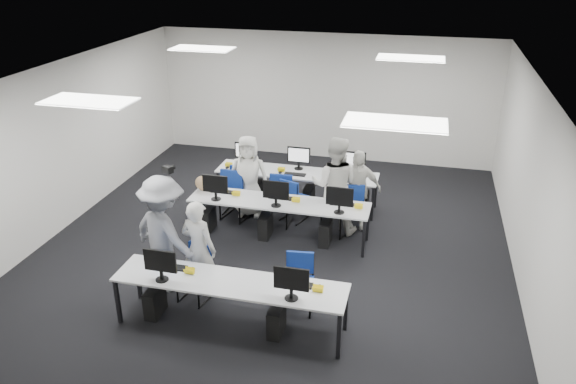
% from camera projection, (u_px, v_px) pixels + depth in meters
% --- Properties ---
extents(room, '(9.00, 9.02, 3.00)m').
position_uv_depth(room, '(275.00, 165.00, 9.35)').
color(room, black).
rests_on(room, ground).
extents(ceiling_panels, '(5.20, 4.60, 0.02)m').
position_uv_depth(ceiling_panels, '(274.00, 76.00, 8.74)').
color(ceiling_panels, white).
rests_on(ceiling_panels, room).
extents(desk_front, '(3.20, 0.70, 0.73)m').
position_uv_depth(desk_front, '(230.00, 285.00, 7.57)').
color(desk_front, silver).
rests_on(desk_front, ground).
extents(desk_mid, '(3.20, 0.70, 0.73)m').
position_uv_depth(desk_mid, '(279.00, 204.00, 9.87)').
color(desk_mid, silver).
rests_on(desk_mid, ground).
extents(desk_back, '(3.20, 0.70, 0.73)m').
position_uv_depth(desk_back, '(297.00, 174.00, 11.11)').
color(desk_back, silver).
rests_on(desk_back, ground).
extents(equipment_front, '(2.51, 0.41, 1.19)m').
position_uv_depth(equipment_front, '(217.00, 303.00, 7.73)').
color(equipment_front, '#0C339F').
rests_on(equipment_front, desk_front).
extents(equipment_mid, '(2.91, 0.41, 1.19)m').
position_uv_depth(equipment_mid, '(268.00, 220.00, 10.03)').
color(equipment_mid, white).
rests_on(equipment_mid, desk_mid).
extents(equipment_back, '(2.91, 0.41, 1.19)m').
position_uv_depth(equipment_back, '(306.00, 190.00, 11.22)').
color(equipment_back, white).
rests_on(equipment_back, desk_back).
extents(chair_0, '(0.49, 0.52, 0.84)m').
position_uv_depth(chair_0, '(196.00, 283.00, 8.35)').
color(chair_0, navy).
rests_on(chair_0, ground).
extents(chair_1, '(0.46, 0.50, 0.85)m').
position_uv_depth(chair_1, '(299.00, 293.00, 8.11)').
color(chair_1, navy).
rests_on(chair_1, ground).
extents(chair_2, '(0.57, 0.61, 0.97)m').
position_uv_depth(chair_2, '(236.00, 203.00, 10.80)').
color(chair_2, navy).
rests_on(chair_2, ground).
extents(chair_3, '(0.46, 0.50, 0.92)m').
position_uv_depth(chair_3, '(279.00, 209.00, 10.57)').
color(chair_3, navy).
rests_on(chair_3, ground).
extents(chair_4, '(0.56, 0.59, 0.89)m').
position_uv_depth(chair_4, '(337.00, 218.00, 10.24)').
color(chair_4, navy).
rests_on(chair_4, ground).
extents(chair_5, '(0.50, 0.54, 0.96)m').
position_uv_depth(chair_5, '(237.00, 198.00, 11.01)').
color(chair_5, navy).
rests_on(chair_5, ground).
extents(chair_6, '(0.55, 0.57, 0.86)m').
position_uv_depth(chair_6, '(294.00, 206.00, 10.72)').
color(chair_6, navy).
rests_on(chair_6, ground).
extents(chair_7, '(0.54, 0.57, 0.92)m').
position_uv_depth(chair_7, '(351.00, 212.00, 10.47)').
color(chair_7, navy).
rests_on(chair_7, ground).
extents(handbag, '(0.38, 0.28, 0.28)m').
position_uv_depth(handbag, '(204.00, 183.00, 10.22)').
color(handbag, '#93794B').
rests_on(handbag, desk_mid).
extents(student_0, '(0.63, 0.48, 1.55)m').
position_uv_depth(student_0, '(199.00, 249.00, 8.26)').
color(student_0, silver).
rests_on(student_0, ground).
extents(student_1, '(0.88, 0.69, 1.81)m').
position_uv_depth(student_1, '(335.00, 185.00, 10.07)').
color(student_1, silver).
rests_on(student_1, ground).
extents(student_2, '(0.85, 0.62, 1.60)m').
position_uv_depth(student_2, '(249.00, 176.00, 10.72)').
color(student_2, silver).
rests_on(student_2, ground).
extents(student_3, '(0.97, 0.61, 1.53)m').
position_uv_depth(student_3, '(356.00, 190.00, 10.22)').
color(student_3, silver).
rests_on(student_3, ground).
extents(photographer, '(1.36, 1.11, 1.84)m').
position_uv_depth(photographer, '(164.00, 234.00, 8.37)').
color(photographer, gray).
rests_on(photographer, ground).
extents(dslr_camera, '(0.20, 0.22, 0.10)m').
position_uv_depth(dslr_camera, '(168.00, 169.00, 8.09)').
color(dslr_camera, black).
rests_on(dslr_camera, photographer).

